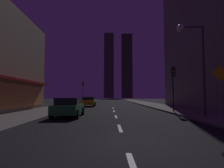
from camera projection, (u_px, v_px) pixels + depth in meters
name	position (u px, v px, depth m)	size (l,w,h in m)	color
ground_plane	(112.00, 104.00, 38.10)	(78.00, 136.00, 0.10)	black
sidewalk_right	(146.00, 103.00, 38.23)	(4.00, 76.00, 0.15)	#605E59
sidewalk_left	(76.00, 104.00, 37.99)	(4.00, 76.00, 0.15)	#605E59
lane_marking_center	(116.00, 117.00, 14.56)	(0.16, 23.00, 0.01)	silver
skyscraper_distant_tall	(109.00, 66.00, 138.59)	(6.91, 5.54, 47.05)	#413E31
skyscraper_distant_mid	(127.00, 66.00, 147.84)	(8.04, 6.26, 49.37)	#363328
car_parked_near	(69.00, 107.00, 14.49)	(1.98, 4.24, 1.45)	#1E722D
car_parked_far	(89.00, 101.00, 28.98)	(1.98, 4.24, 1.45)	gold
fire_hydrant_far_left	(75.00, 103.00, 30.46)	(0.42, 0.30, 0.65)	#B2B2B2
traffic_light_near_right	(173.00, 79.00, 17.87)	(0.32, 0.48, 4.20)	#2D2D2D
traffic_light_far_left	(83.00, 88.00, 36.59)	(0.32, 0.48, 4.20)	#2D2D2D
street_lamp_right	(192.00, 47.00, 13.63)	(1.96, 0.56, 6.58)	#38383D
pedestrian_crossing_sign	(220.00, 88.00, 10.52)	(0.91, 0.08, 3.15)	slate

